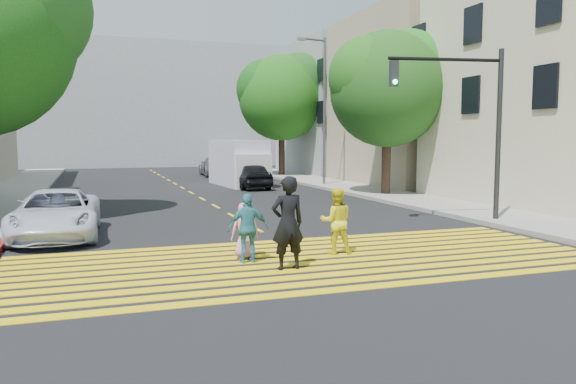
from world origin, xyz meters
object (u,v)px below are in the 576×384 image
pedestrian_man (288,223)px  traffic_signal (469,111)px  pedestrian_extra (248,228)px  white_sedan (56,214)px  tree_right_near (389,83)px  dark_car_near (250,176)px  pedestrian_woman (336,221)px  silver_car (216,166)px  white_van (240,164)px  pedestrian_child (245,230)px  tree_right_far (283,93)px  dark_car_parked (245,169)px

pedestrian_man → traffic_signal: bearing=-155.3°
pedestrian_extra → white_sedan: (-4.20, 4.80, -0.11)m
tree_right_near → dark_car_near: tree_right_near is taller
pedestrian_woman → silver_car: (3.00, 28.35, -0.08)m
white_sedan → pedestrian_extra: bearing=-46.9°
pedestrian_extra → tree_right_near: bearing=-127.7°
pedestrian_woman → white_van: bearing=-82.9°
pedestrian_child → white_sedan: (-4.26, 4.32, 0.01)m
traffic_signal → silver_car: bearing=107.1°
silver_car → pedestrian_man: bearing=84.4°
tree_right_far → pedestrian_child: tree_right_far is taller
silver_car → white_van: 8.68m
traffic_signal → pedestrian_woman: bearing=-142.7°
pedestrian_woman → traffic_signal: bearing=-138.6°
white_sedan → dark_car_parked: size_ratio=1.32×
silver_car → traffic_signal: 25.71m
tree_right_far → pedestrian_extra: size_ratio=5.68×
pedestrian_man → pedestrian_child: bearing=-71.7°
pedestrian_woman → dark_car_near: bearing=-84.1°
pedestrian_extra → white_sedan: 6.38m
pedestrian_child → pedestrian_extra: pedestrian_extra is taller
tree_right_far → dark_car_near: size_ratio=2.11×
tree_right_near → white_sedan: (-14.20, -6.93, -4.67)m
silver_car → traffic_signal: bearing=99.8°
white_van → traffic_signal: traffic_signal is taller
white_sedan → white_van: bearing=61.0°
tree_right_near → pedestrian_woman: 14.60m
tree_right_near → pedestrian_man: size_ratio=3.98×
pedestrian_child → tree_right_far: bearing=-105.6°
tree_right_far → silver_car: 7.22m
pedestrian_man → traffic_signal: 8.95m
tree_right_far → pedestrian_child: (-9.61, -25.84, -5.29)m
dark_car_near → white_sedan: bearing=55.4°
silver_car → dark_car_parked: silver_car is taller
pedestrian_woman → tree_right_far: bearing=-91.2°
pedestrian_child → traffic_signal: 9.02m
tree_right_near → tree_right_far: 14.60m
pedestrian_child → white_sedan: white_sedan is taller
dark_car_near → silver_car: bearing=-91.3°
white_sedan → silver_car: silver_car is taller
tree_right_near → white_van: size_ratio=1.38×
pedestrian_woman → dark_car_parked: 26.17m
pedestrian_extra → silver_car: 29.06m
white_sedan → silver_car: bearing=70.3°
pedestrian_woman → white_sedan: size_ratio=0.33×
tree_right_far → pedestrian_man: size_ratio=4.44×
tree_right_far → dark_car_parked: size_ratio=2.42×
tree_right_far → pedestrian_woman: tree_right_far is taller
tree_right_near → dark_car_near: (-5.06, 6.19, -4.62)m
traffic_signal → white_sedan: bearing=-176.8°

